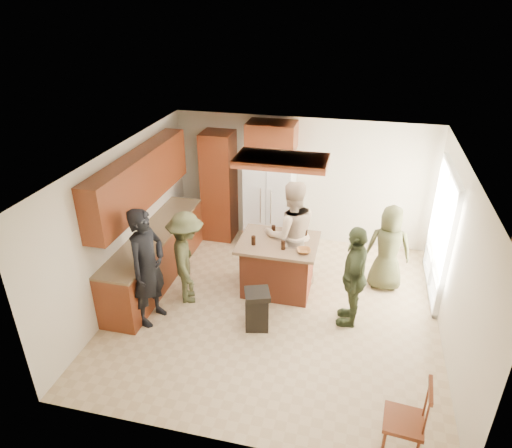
% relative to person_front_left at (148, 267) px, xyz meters
% --- Properties ---
extents(person_front_left, '(0.63, 0.77, 1.87)m').
position_rel_person_front_left_xyz_m(person_front_left, '(0.00, 0.00, 0.00)').
color(person_front_left, black).
rests_on(person_front_left, ground).
extents(person_behind_left, '(1.06, 0.88, 1.87)m').
position_rel_person_front_left_xyz_m(person_behind_left, '(1.88, 1.52, 0.00)').
color(person_behind_left, tan).
rests_on(person_behind_left, ground).
extents(person_behind_right, '(0.74, 0.49, 1.50)m').
position_rel_person_front_left_xyz_m(person_behind_right, '(3.49, 1.73, -0.18)').
color(person_behind_right, '#3B3C23').
rests_on(person_behind_right, ground).
extents(person_side_right, '(0.51, 0.97, 1.63)m').
position_rel_person_front_left_xyz_m(person_side_right, '(2.97, 0.65, -0.12)').
color(person_side_right, '#374126').
rests_on(person_side_right, ground).
extents(person_counter, '(0.83, 1.11, 1.57)m').
position_rel_person_front_left_xyz_m(person_counter, '(0.36, 0.62, -0.15)').
color(person_counter, '#3D3F24').
rests_on(person_counter, ground).
extents(left_cabinetry, '(0.64, 3.00, 2.30)m').
position_rel_person_front_left_xyz_m(left_cabinetry, '(-0.44, 1.06, 0.02)').
color(left_cabinetry, maroon).
rests_on(left_cabinetry, ground).
extents(back_wall_units, '(1.80, 0.60, 2.45)m').
position_rel_person_front_left_xyz_m(back_wall_units, '(0.47, 2.86, 0.44)').
color(back_wall_units, maroon).
rests_on(back_wall_units, ground).
extents(refrigerator, '(0.90, 0.76, 1.80)m').
position_rel_person_front_left_xyz_m(refrigerator, '(1.25, 2.78, -0.04)').
color(refrigerator, white).
rests_on(refrigerator, ground).
extents(kitchen_island, '(1.28, 1.03, 0.93)m').
position_rel_person_front_left_xyz_m(kitchen_island, '(1.72, 1.23, -0.46)').
color(kitchen_island, brown).
rests_on(kitchen_island, ground).
extents(island_items, '(0.99, 0.66, 0.15)m').
position_rel_person_front_left_xyz_m(island_items, '(1.94, 1.14, 0.03)').
color(island_items, silver).
rests_on(island_items, kitchen_island).
extents(trash_bin, '(0.46, 0.46, 0.63)m').
position_rel_person_front_left_xyz_m(trash_bin, '(1.61, 0.19, -0.62)').
color(trash_bin, black).
rests_on(trash_bin, ground).
extents(spindle_chair, '(0.46, 0.46, 0.99)m').
position_rel_person_front_left_xyz_m(spindle_chair, '(3.64, -1.50, -0.48)').
color(spindle_chair, maroon).
rests_on(spindle_chair, ground).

